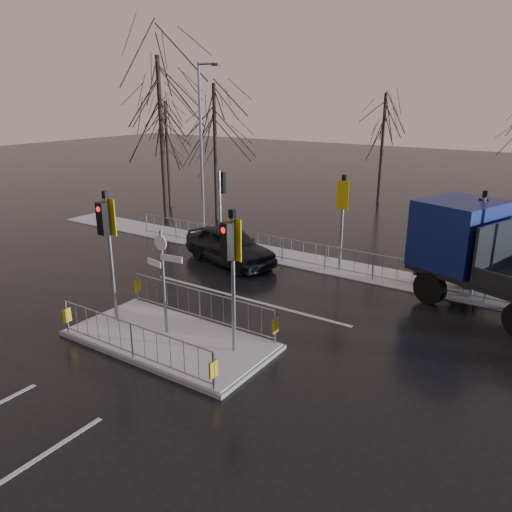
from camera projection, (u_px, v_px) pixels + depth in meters
The scene contains 12 objects.
ground at pixel (170, 342), 14.31m from camera, with size 120.00×120.00×0.00m, color black.
snow_verge at pixel (310, 262), 21.13m from camera, with size 30.00×2.00×0.04m, color silver.
lane_markings at pixel (162, 346), 14.05m from camera, with size 8.00×11.38×0.01m.
traffic_island at pixel (169, 329), 14.21m from camera, with size 6.00×3.04×4.15m.
far_kerb_fixtures at pixel (311, 243), 20.26m from camera, with size 18.00×0.65×3.83m.
car_far_lane at pixel (230, 245), 20.84m from camera, with size 1.81×4.50×1.53m, color black.
flatbed_truck at pixel (487, 254), 16.19m from camera, with size 7.85×5.04×3.42m.
tree_near_a at pixel (160, 108), 26.68m from camera, with size 4.75×4.75×8.97m.
tree_near_b at pixel (215, 126), 26.85m from camera, with size 4.00×4.00×7.55m.
tree_near_c at pixel (167, 134), 30.21m from camera, with size 3.50×3.50×6.61m.
tree_far_a at pixel (383, 127), 31.33m from camera, with size 3.75×3.75×7.08m.
street_lamp_left at pixel (202, 145), 23.85m from camera, with size 1.25×0.18×8.20m.
Camera 1 is at (9.18, -9.35, 6.75)m, focal length 35.00 mm.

